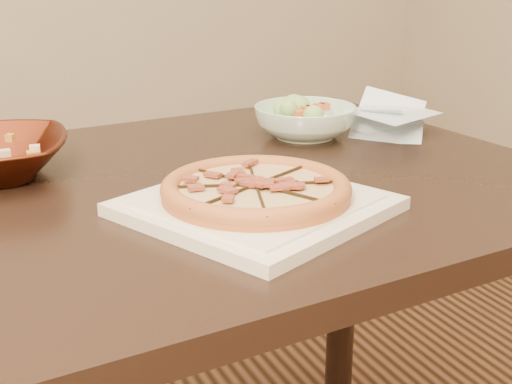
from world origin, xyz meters
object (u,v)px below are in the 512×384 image
dining_table (145,253)px  plate (256,205)px  pizza (256,189)px  salad_bowl (305,122)px

dining_table → plate: plate is taller
dining_table → pizza: (0.12, -0.16, 0.14)m
plate → dining_table: bearing=125.7°
pizza → plate: bearing=-115.7°
plate → salad_bowl: size_ratio=2.06×
salad_bowl → dining_table: bearing=-155.2°
salad_bowl → plate: bearing=-128.0°
plate → salad_bowl: 0.43m
plate → pizza: (0.00, 0.00, 0.02)m
plate → salad_bowl: salad_bowl is taller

